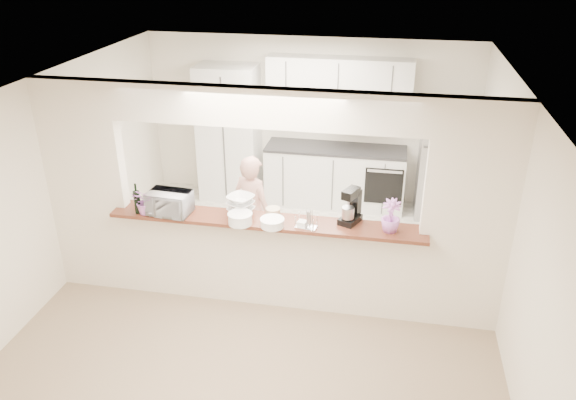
% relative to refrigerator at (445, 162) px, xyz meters
% --- Properties ---
extents(floor, '(6.00, 6.00, 0.00)m').
position_rel_refrigerator_xyz_m(floor, '(-2.05, -2.65, -0.85)').
color(floor, tan).
rests_on(floor, ground).
extents(tile_overlay, '(5.00, 2.90, 0.01)m').
position_rel_refrigerator_xyz_m(tile_overlay, '(-2.05, -1.10, -0.84)').
color(tile_overlay, silver).
rests_on(tile_overlay, floor).
extents(partition, '(5.00, 0.15, 2.50)m').
position_rel_refrigerator_xyz_m(partition, '(-2.05, -2.65, 0.63)').
color(partition, white).
rests_on(partition, floor).
extents(bar_counter, '(3.40, 0.38, 1.09)m').
position_rel_refrigerator_xyz_m(bar_counter, '(-2.05, -2.65, -0.27)').
color(bar_counter, white).
rests_on(bar_counter, floor).
extents(kitchen_cabinets, '(3.15, 0.62, 2.25)m').
position_rel_refrigerator_xyz_m(kitchen_cabinets, '(-2.24, 0.07, 0.12)').
color(kitchen_cabinets, silver).
rests_on(kitchen_cabinets, floor).
extents(refrigerator, '(0.75, 0.70, 1.70)m').
position_rel_refrigerator_xyz_m(refrigerator, '(0.00, 0.00, 0.00)').
color(refrigerator, '#B0B0B5').
rests_on(refrigerator, floor).
extents(flower_left, '(0.33, 0.31, 0.30)m').
position_rel_refrigerator_xyz_m(flower_left, '(-3.35, -2.80, 0.39)').
color(flower_left, '#D26FB5').
rests_on(flower_left, bar_counter).
extents(wine_bottle_a, '(0.07, 0.07, 0.34)m').
position_rel_refrigerator_xyz_m(wine_bottle_a, '(-3.45, -2.80, 0.37)').
color(wine_bottle_a, black).
rests_on(wine_bottle_a, bar_counter).
extents(wine_bottle_b, '(0.07, 0.07, 0.34)m').
position_rel_refrigerator_xyz_m(wine_bottle_b, '(-3.45, -2.80, 0.37)').
color(wine_bottle_b, black).
rests_on(wine_bottle_b, bar_counter).
extents(toaster_oven, '(0.48, 0.34, 0.25)m').
position_rel_refrigerator_xyz_m(toaster_oven, '(-3.10, -2.75, 0.37)').
color(toaster_oven, '#BCBCC1').
rests_on(toaster_oven, bar_counter).
extents(serving_bowls, '(0.36, 0.36, 0.20)m').
position_rel_refrigerator_xyz_m(serving_bowls, '(-2.35, -2.60, 0.34)').
color(serving_bowls, white).
rests_on(serving_bowls, bar_counter).
extents(plate_stack_a, '(0.26, 0.26, 0.12)m').
position_rel_refrigerator_xyz_m(plate_stack_a, '(-2.29, -2.84, 0.30)').
color(plate_stack_a, white).
rests_on(plate_stack_a, bar_counter).
extents(plate_stack_b, '(0.25, 0.25, 0.09)m').
position_rel_refrigerator_xyz_m(plate_stack_b, '(-1.95, -2.84, 0.28)').
color(plate_stack_b, white).
rests_on(plate_stack_b, bar_counter).
extents(red_bowl, '(0.15, 0.15, 0.07)m').
position_rel_refrigerator_xyz_m(red_bowl, '(-2.00, -2.57, 0.28)').
color(red_bowl, maroon).
rests_on(red_bowl, bar_counter).
extents(tan_bowl, '(0.16, 0.16, 0.07)m').
position_rel_refrigerator_xyz_m(tan_bowl, '(-2.00, -2.57, 0.28)').
color(tan_bowl, tan).
rests_on(tan_bowl, bar_counter).
extents(utensil_caddy, '(0.24, 0.16, 0.20)m').
position_rel_refrigerator_xyz_m(utensil_caddy, '(-1.60, -2.80, 0.33)').
color(utensil_caddy, silver).
rests_on(utensil_caddy, bar_counter).
extents(stand_mixer, '(0.26, 0.30, 0.39)m').
position_rel_refrigerator_xyz_m(stand_mixer, '(-1.16, -2.59, 0.41)').
color(stand_mixer, black).
rests_on(stand_mixer, bar_counter).
extents(flower_right, '(0.21, 0.21, 0.35)m').
position_rel_refrigerator_xyz_m(flower_right, '(-0.75, -2.71, 0.41)').
color(flower_right, '#BF69C3').
rests_on(flower_right, bar_counter).
extents(person, '(0.63, 0.53, 1.46)m').
position_rel_refrigerator_xyz_m(person, '(-2.42, -1.85, -0.12)').
color(person, '#D69A8B').
rests_on(person, floor).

